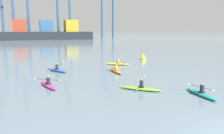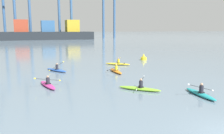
# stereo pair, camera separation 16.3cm
# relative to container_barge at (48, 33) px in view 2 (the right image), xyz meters

# --- Properties ---
(container_barge) EXTENTS (40.31, 11.09, 8.86)m
(container_barge) POSITION_rel_container_barge_xyz_m (0.00, 0.00, 0.00)
(container_barge) COLOR #1E2328
(container_barge) RESTS_ON ground
(gantry_crane_west_mid) EXTENTS (7.69, 17.02, 35.48)m
(gantry_crane_west_mid) POSITION_rel_container_barge_xyz_m (-10.65, 7.12, 13.07)
(gantry_crane_west_mid) COLOR #335684
(gantry_crane_west_mid) RESTS_ON ground
(gantry_crane_east_mid) EXTENTS (7.03, 17.46, 34.66)m
(gantry_crane_east_mid) POSITION_rel_container_barge_xyz_m (8.91, 5.76, 13.10)
(gantry_crane_east_mid) COLOR #335684
(gantry_crane_east_mid) RESTS_ON ground
(gantry_crane_east) EXTENTS (7.37, 14.88, 39.15)m
(gantry_crane_east) POSITION_rel_container_barge_xyz_m (32.54, 10.21, 15.71)
(gantry_crane_east) COLOR #335684
(gantry_crane_east) RESTS_ON ground
(channel_buoy) EXTENTS (0.90, 0.90, 1.00)m
(channel_buoy) POSITION_rel_container_barge_xyz_m (9.30, -78.10, -2.70)
(channel_buoy) COLOR yellow
(channel_buoy) RESTS_ON ground
(kayak_orange) EXTENTS (2.19, 3.40, 1.04)m
(kayak_orange) POSITION_rel_container_barge_xyz_m (1.77, -86.37, -2.89)
(kayak_orange) COLOR orange
(kayak_orange) RESTS_ON ground
(kayak_magenta) EXTENTS (2.20, 3.45, 0.95)m
(kayak_magenta) POSITION_rel_container_barge_xyz_m (-5.80, -90.65, -2.89)
(kayak_magenta) COLOR #C13384
(kayak_magenta) RESTS_ON ground
(kayak_teal) EXTENTS (2.22, 3.43, 0.98)m
(kayak_teal) POSITION_rel_container_barge_xyz_m (4.42, -96.96, -2.89)
(kayak_teal) COLOR teal
(kayak_teal) RESTS_ON ground
(kayak_yellow) EXTENTS (3.04, 2.58, 0.95)m
(kayak_yellow) POSITION_rel_container_barge_xyz_m (3.83, -81.40, -2.89)
(kayak_yellow) COLOR yellow
(kayak_yellow) RESTS_ON ground
(kayak_lime) EXTENTS (2.91, 2.74, 1.03)m
(kayak_lime) POSITION_rel_container_barge_xyz_m (0.94, -94.20, -2.89)
(kayak_lime) COLOR #7ABC2D
(kayak_lime) RESTS_ON ground
(kayak_blue) EXTENTS (2.29, 3.21, 1.07)m
(kayak_blue) POSITION_rel_container_barge_xyz_m (-4.40, -83.64, -2.89)
(kayak_blue) COLOR #2856B2
(kayak_blue) RESTS_ON ground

